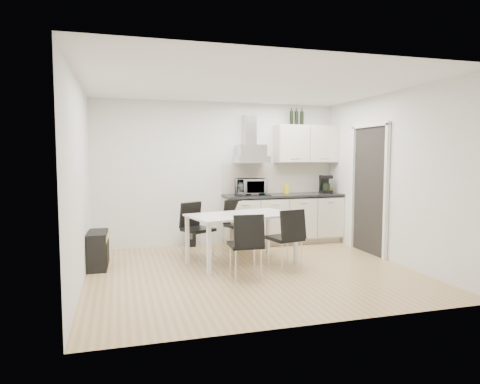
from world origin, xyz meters
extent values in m
plane|color=tan|center=(0.00, 0.00, 0.00)|extent=(4.50, 4.50, 0.00)
cube|color=white|center=(0.00, 2.00, 1.30)|extent=(4.50, 0.10, 2.60)
cube|color=white|center=(0.00, -2.00, 1.30)|extent=(4.50, 0.10, 2.60)
cube|color=white|center=(-2.25, 0.00, 1.30)|extent=(0.10, 4.00, 2.60)
cube|color=white|center=(2.25, 0.00, 1.30)|extent=(0.10, 4.00, 2.60)
plane|color=white|center=(0.00, 0.00, 2.60)|extent=(4.50, 4.50, 0.00)
cube|color=white|center=(2.21, 0.55, 1.05)|extent=(0.08, 1.04, 2.10)
cube|color=beige|center=(1.15, 1.74, 0.05)|extent=(2.16, 0.52, 0.10)
cube|color=beige|center=(1.15, 1.70, 0.48)|extent=(2.20, 0.60, 0.76)
cube|color=black|center=(1.15, 1.69, 0.90)|extent=(2.22, 0.64, 0.04)
cube|color=beige|center=(1.15, 1.99, 1.21)|extent=(2.20, 0.02, 0.58)
cube|color=beige|center=(1.65, 1.82, 1.85)|extent=(1.20, 0.35, 0.70)
cube|color=silver|center=(0.55, 1.78, 1.65)|extent=(0.60, 0.46, 0.30)
cube|color=silver|center=(0.55, 1.89, 2.10)|extent=(0.22, 0.20, 0.55)
imported|color=silver|center=(0.51, 1.68, 1.10)|extent=(0.58, 0.37, 0.37)
cube|color=yellow|center=(1.25, 1.80, 1.01)|extent=(0.08, 0.04, 0.18)
cylinder|color=brown|center=(2.08, 1.65, 0.98)|extent=(0.04, 0.04, 0.11)
cylinder|color=#4C6626|center=(2.14, 1.65, 0.98)|extent=(0.04, 0.04, 0.11)
cylinder|color=black|center=(1.35, 1.82, 2.36)|extent=(0.07, 0.07, 0.32)
cylinder|color=black|center=(1.45, 1.82, 2.36)|extent=(0.07, 0.07, 0.32)
cylinder|color=black|center=(1.56, 1.82, 2.36)|extent=(0.07, 0.07, 0.32)
cube|color=white|center=(0.00, 0.50, 0.73)|extent=(1.72, 1.21, 0.03)
cube|color=white|center=(-0.62, -0.05, 0.36)|extent=(0.06, 0.06, 0.72)
cube|color=white|center=(0.80, 0.28, 0.36)|extent=(0.06, 0.06, 0.72)
cube|color=white|center=(-0.80, 0.72, 0.36)|extent=(0.06, 0.06, 0.72)
cube|color=white|center=(0.62, 1.05, 0.36)|extent=(0.06, 0.06, 0.72)
cube|color=black|center=(-2.10, 0.78, 0.27)|extent=(0.29, 0.65, 0.53)
cube|color=gold|center=(-1.96, 0.78, 0.46)|extent=(0.03, 0.58, 0.09)
cube|color=black|center=(-0.55, 1.90, 0.16)|extent=(0.22, 0.20, 0.31)
camera|label=1|loc=(-1.78, -5.67, 1.64)|focal=32.00mm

